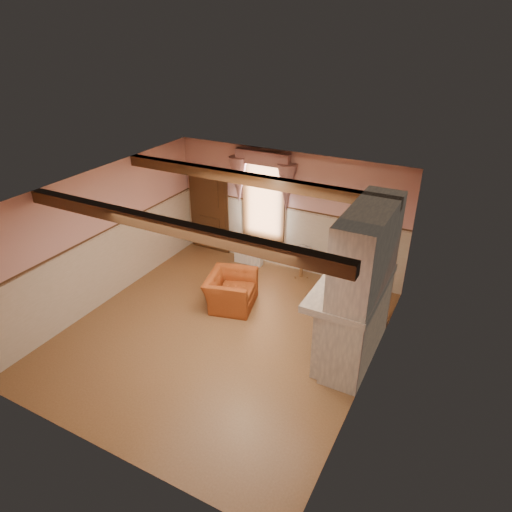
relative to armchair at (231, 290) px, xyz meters
The scene contains 26 objects.
floor 1.05m from the armchair, 71.28° to the right, with size 5.50×6.00×0.01m, color brown.
ceiling 2.65m from the armchair, 71.28° to the right, with size 5.50×6.00×0.01m, color silver.
wall_back 2.33m from the armchair, 81.17° to the left, with size 5.50×0.02×2.80m, color tan.
wall_front 4.09m from the armchair, 85.37° to the right, with size 5.50×0.02×2.80m, color tan.
wall_left 2.81m from the armchair, 158.79° to the right, with size 0.02×6.00×2.80m, color tan.
wall_right 3.38m from the armchair, 17.08° to the right, with size 0.02×6.00×2.80m, color tan.
wainscot 1.08m from the armchair, 71.28° to the right, with size 5.50×6.00×1.50m, color #C5B39E, non-canonical shape.
chair_rail 1.53m from the armchair, 71.28° to the right, with size 5.50×6.00×0.08m, color black, non-canonical shape.
firebox 2.35m from the armchair, ahead, with size 0.20×0.95×0.90m, color black.
armchair is the anchor object (origin of this frame).
side_table 1.95m from the armchair, 64.50° to the left, with size 0.52×0.52×0.55m, color brown.
book_stack 1.96m from the armchair, 64.11° to the left, with size 0.26×0.32×0.20m, color #B7AD8C.
radiator 1.84m from the armchair, 107.12° to the left, with size 0.70×0.18×0.60m, color silver.
bowl 2.81m from the armchair, ahead, with size 0.33×0.33×0.08m, color brown.
mantel_clock 2.86m from the armchair, 10.21° to the left, with size 0.14×0.24×0.20m, color #321C0D.
oil_lamp 2.84m from the armchair, ahead, with size 0.11×0.11×0.28m, color #C48537.
candle_red 2.98m from the armchair, 20.92° to the right, with size 0.06×0.06×0.16m, color maroon.
jar_yellow 2.97m from the armchair, 21.08° to the right, with size 0.06×0.06×0.12m, color gold.
fireplace 2.96m from the armchair, ahead, with size 0.85×2.00×2.80m, color gray.
mantel 2.78m from the armchair, ahead, with size 1.05×2.05×0.12m, color gray.
overmantel_mirror 2.90m from the armchair, ahead, with size 0.06×1.44×1.04m, color silver.
door 2.77m from the armchair, 131.72° to the left, with size 1.10×0.10×2.10m, color black.
window 2.43m from the armchair, 97.88° to the left, with size 1.06×0.08×2.02m, color white.
window_drapes 2.73m from the armchair, 98.24° to the left, with size 1.30×0.14×1.40m, color gray.
ceiling_beam_front 3.20m from the armchair, 81.52° to the right, with size 5.50×0.18×0.20m, color black.
ceiling_beam_back 2.39m from the armchair, 38.81° to the left, with size 5.50×0.18×0.20m, color black.
Camera 1 is at (3.85, -5.87, 5.35)m, focal length 32.00 mm.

